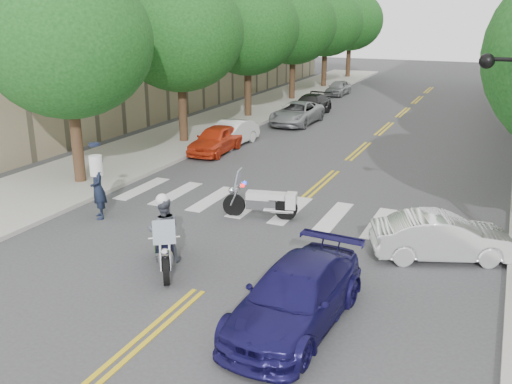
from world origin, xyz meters
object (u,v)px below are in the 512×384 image
Objects in this scene: motorcycle_police at (164,235)px; sedan_blue at (296,296)px; officer_standing at (98,188)px; motorcycle_parked at (267,202)px; convertible at (443,237)px.

motorcycle_police reaches higher than sedan_blue.
motorcycle_police is 1.11× the size of officer_standing.
officer_standing is (-4.09, 2.38, 0.09)m from motorcycle_police.
officer_standing is at bearing 101.71° from motorcycle_parked.
convertible is at bearing 66.84° from sedan_blue.
motorcycle_parked reaches higher than sedan_blue.
sedan_blue is (8.35, -3.72, -0.34)m from officer_standing.
officer_standing reaches higher than convertible.
convertible is (10.88, 1.28, -0.39)m from officer_standing.
motorcycle_police is 4.76m from motorcycle_parked.
motorcycle_parked is at bearing 67.78° from officer_standing.
officer_standing is 0.53× the size of convertible.
convertible is at bearing 174.25° from motorcycle_police.
motorcycle_police is 0.59× the size of convertible.
convertible is at bearing -111.71° from motorcycle_parked.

